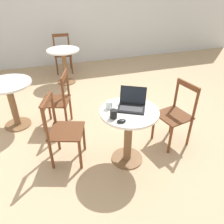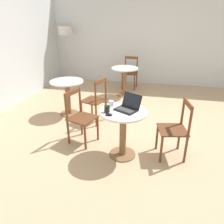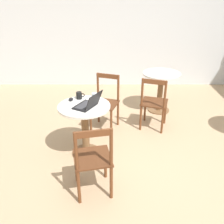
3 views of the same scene
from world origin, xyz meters
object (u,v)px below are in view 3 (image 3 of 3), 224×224
Objects in this scene: cafe_table_far at (160,84)px; laptop at (87,104)px; chair_far_front at (153,103)px; drinking_glass at (94,96)px; cafe_table_near at (84,120)px; mouse at (70,99)px; mug at (78,96)px; chair_near_back at (104,103)px; chair_near_front at (92,160)px.

laptop reaches higher than cafe_table_far.
chair_far_front is 10.08× the size of drinking_glass.
laptop is (-1.20, -1.45, 0.26)m from cafe_table_far.
cafe_table_far is at bearing 48.04° from cafe_table_near.
mug is at bearing 25.52° from mouse.
drinking_glass is at bearing -103.45° from chair_near_back.
laptop is at bearing -62.24° from mug.
laptop is at bearing -40.96° from mouse.
laptop is at bearing -129.55° from cafe_table_far.
chair_far_front is (-0.22, -0.67, -0.08)m from cafe_table_far.
mug reaches higher than mouse.
chair_near_front reaches higher than drinking_glass.
mug is at bearing -138.65° from cafe_table_far.
chair_far_front is 1.11m from drinking_glass.
cafe_table_far is 1.92m from mouse.
laptop reaches higher than mouse.
mouse is 0.13m from mug.
chair_far_front is 1.28m from mug.
chair_far_front reaches higher than mug.
drinking_glass is (-0.13, -0.55, 0.34)m from chair_near_back.
mug is 0.21m from drinking_glass.
drinking_glass is (0.21, -0.01, -0.00)m from mug.
chair_far_front is at bearing 35.10° from cafe_table_near.
drinking_glass is (-0.91, -0.52, 0.34)m from chair_far_front.
chair_near_front is at bearing -82.08° from laptop.
cafe_table_far is 7.44× the size of mouse.
cafe_table_far is 1.67m from drinking_glass.
cafe_table_near is 1.00× the size of cafe_table_far.
chair_far_front is 2.20× the size of laptop.
chair_near_front is 7.60× the size of mug.
chair_far_front is 1.39m from mouse.
mug is (-0.34, -0.54, 0.35)m from chair_near_back.
chair_far_front reaches higher than drinking_glass.
laptop is at bearing 97.92° from chair_near_front.
chair_far_front is (0.88, 1.48, 0.00)m from chair_near_front.
chair_near_back and chair_far_front have the same top height.
laptop is (0.06, -0.05, 0.26)m from cafe_table_near.
drinking_glass is at bearing 91.98° from chair_near_front.
mug reaches higher than cafe_table_far.
laptop reaches higher than mug.
cafe_table_far is at bearing 40.36° from mouse.
chair_near_back is 10.08× the size of drinking_glass.
chair_far_front is (1.04, 0.73, -0.08)m from cafe_table_near.
cafe_table_far is 1.84× the size of laptop.
laptop is at bearing -103.63° from chair_near_back.
laptop is (-0.10, 0.70, 0.34)m from chair_near_front.
cafe_table_near is at bearing -131.96° from cafe_table_far.
chair_far_front is 8.88× the size of mouse.
cafe_table_near is 0.27m from laptop.
chair_near_back is at bearing -147.24° from cafe_table_far.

